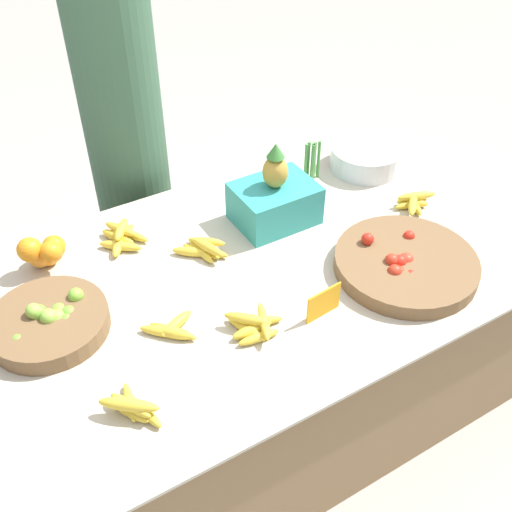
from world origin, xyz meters
The scene contains 16 objects.
ground_plane centered at (0.00, 0.00, 0.00)m, with size 12.00×12.00×0.00m, color #A39E93.
market_table centered at (0.00, 0.00, 0.34)m, with size 1.85×1.13×0.69m.
lime_bowl centered at (-0.66, 0.07, 0.72)m, with size 0.35×0.35×0.10m.
tomato_basket centered at (0.41, -0.26, 0.71)m, with size 0.47×0.47×0.09m.
orange_pile centered at (-0.59, 0.36, 0.74)m, with size 0.16×0.16×0.14m.
metal_bowl centered at (0.70, 0.31, 0.73)m, with size 0.29×0.29×0.09m.
price_sign centered at (0.06, -0.29, 0.74)m, with size 0.13×0.02×0.10m.
produce_crate centered at (0.19, 0.19, 0.77)m, with size 0.28×0.22×0.31m.
veg_bundle centered at (0.46, 0.35, 0.77)m, with size 0.07×0.04×0.16m.
banana_bunch_back_center centered at (-0.15, -0.24, 0.71)m, with size 0.17×0.17×0.06m.
banana_bunch_front_center centered at (0.67, -0.01, 0.71)m, with size 0.18×0.16×0.06m.
banana_bunch_middle_right centered at (-0.36, -0.13, 0.70)m, with size 0.17×0.14×0.03m.
banana_bunch_front_right centered at (-0.56, -0.33, 0.71)m, with size 0.15×0.18×0.06m.
banana_bunch_front_left centered at (-0.33, 0.35, 0.71)m, with size 0.17×0.18×0.06m.
banana_bunch_middle_left centered at (-0.12, 0.15, 0.71)m, with size 0.18×0.18×0.06m.
vendor_person centered at (-0.12, 0.81, 0.78)m, with size 0.31×0.31×1.68m.
Camera 1 is at (-0.76, -1.28, 1.99)m, focal length 42.00 mm.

